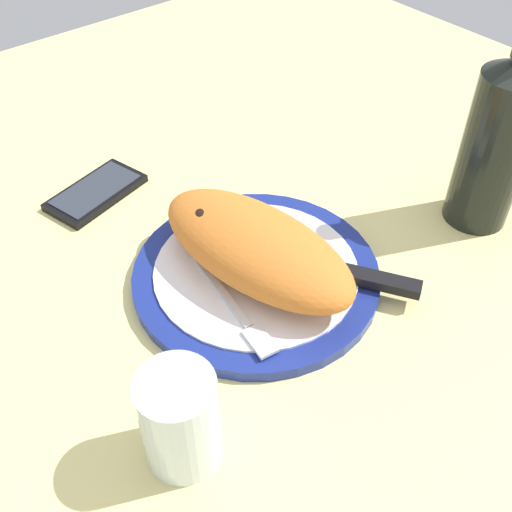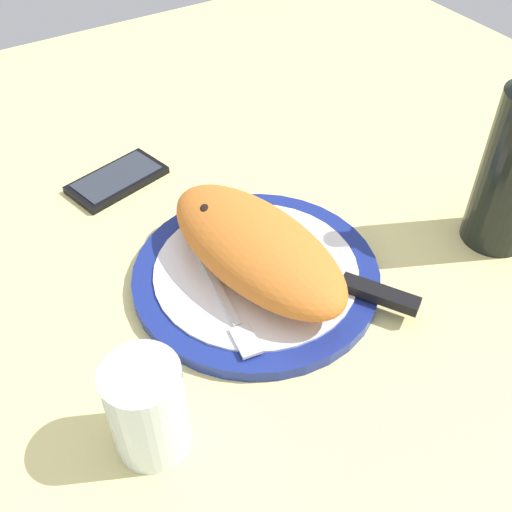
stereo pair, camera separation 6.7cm
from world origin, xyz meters
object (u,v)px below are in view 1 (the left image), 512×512
(knife, at_px, (350,275))
(smartphone, at_px, (96,192))
(plate, at_px, (256,274))
(fork, at_px, (237,311))
(wine_bottle, at_px, (497,141))
(calzone, at_px, (251,246))
(water_glass, at_px, (181,425))

(knife, height_order, smartphone, knife)
(smartphone, bearing_deg, knife, 22.16)
(plate, xyz_separation_m, fork, (0.04, -0.06, 0.01))
(knife, xyz_separation_m, wine_bottle, (0.01, 0.22, 0.09))
(calzone, xyz_separation_m, wine_bottle, (0.10, 0.29, 0.06))
(plate, bearing_deg, calzone, -147.86)
(water_glass, bearing_deg, calzone, 125.13)
(smartphone, height_order, water_glass, water_glass)
(wine_bottle, bearing_deg, smartphone, -134.51)
(plate, height_order, wine_bottle, wine_bottle)
(knife, distance_m, water_glass, 0.26)
(fork, bearing_deg, knife, 72.24)
(water_glass, relative_size, wine_bottle, 0.38)
(calzone, height_order, knife, calzone)
(plate, height_order, fork, fork)
(fork, height_order, water_glass, water_glass)
(smartphone, relative_size, water_glass, 1.36)
(plate, height_order, calzone, calzone)
(plate, bearing_deg, wine_bottle, 72.54)
(smartphone, bearing_deg, plate, 14.16)
(plate, height_order, smartphone, plate)
(fork, bearing_deg, calzone, 128.18)
(calzone, bearing_deg, water_glass, -54.87)
(wine_bottle, bearing_deg, knife, -93.38)
(plate, distance_m, calzone, 0.04)
(plate, height_order, water_glass, water_glass)
(fork, height_order, wine_bottle, wine_bottle)
(plate, xyz_separation_m, calzone, (-0.01, -0.00, 0.04))
(calzone, bearing_deg, plate, 32.14)
(fork, distance_m, knife, 0.13)
(calzone, distance_m, water_glass, 0.22)
(smartphone, bearing_deg, water_glass, -17.65)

